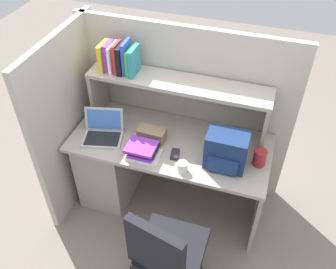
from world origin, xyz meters
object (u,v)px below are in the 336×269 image
object	(u,v)px
office_chair	(168,260)
laptop	(103,132)
backpack	(226,151)
paper_cup	(182,167)
tissue_box	(152,134)
snack_canister	(260,158)
computer_mouse	(175,154)

from	to	relation	value
office_chair	laptop	bearing A→B (deg)	-28.74
backpack	paper_cup	size ratio (longest dim) A/B	3.65
laptop	office_chair	distance (m)	1.12
backpack	tissue_box	distance (m)	0.63
paper_cup	tissue_box	bearing A→B (deg)	141.77
snack_canister	paper_cup	bearing A→B (deg)	-154.96
laptop	paper_cup	bearing A→B (deg)	-13.37
laptop	tissue_box	world-z (taller)	laptop
computer_mouse	snack_canister	distance (m)	0.63
tissue_box	computer_mouse	bearing A→B (deg)	-26.43
computer_mouse	office_chair	bearing A→B (deg)	-85.11
computer_mouse	tissue_box	distance (m)	0.27
laptop	tissue_box	distance (m)	0.39
computer_mouse	snack_canister	xyz separation A→B (m)	(0.62, 0.11, 0.05)
computer_mouse	paper_cup	bearing A→B (deg)	-62.50
snack_canister	office_chair	world-z (taller)	office_chair
backpack	computer_mouse	distance (m)	0.40
paper_cup	office_chair	distance (m)	0.66
computer_mouse	office_chair	world-z (taller)	office_chair
laptop	office_chair	size ratio (longest dim) A/B	0.39
office_chair	tissue_box	bearing A→B (deg)	-50.23
computer_mouse	snack_canister	world-z (taller)	snack_canister
laptop	paper_cup	distance (m)	0.73
computer_mouse	snack_canister	size ratio (longest dim) A/B	0.79
backpack	snack_canister	world-z (taller)	backpack
laptop	backpack	distance (m)	1.00
computer_mouse	tissue_box	world-z (taller)	tissue_box
tissue_box	snack_canister	size ratio (longest dim) A/B	1.66
laptop	computer_mouse	world-z (taller)	laptop
backpack	laptop	bearing A→B (deg)	179.62
tissue_box	office_chair	size ratio (longest dim) A/B	0.24
computer_mouse	paper_cup	size ratio (longest dim) A/B	1.27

